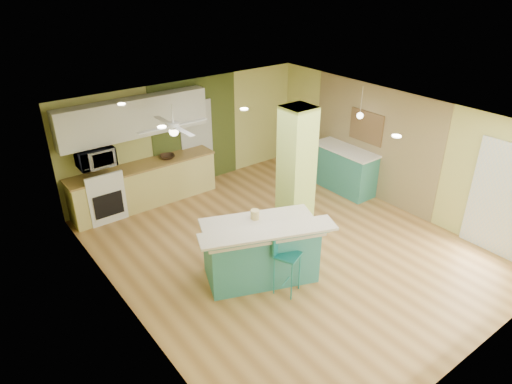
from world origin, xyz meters
The scene contains 23 objects.
floor centered at (0.00, 0.00, -0.01)m, with size 6.00×7.00×0.01m, color olive.
ceiling centered at (0.00, 0.00, 2.50)m, with size 6.00×7.00×0.01m, color white.
wall_back centered at (0.00, 3.50, 1.25)m, with size 6.00×0.01×2.50m, color #C7C66A.
wall_front centered at (0.00, -3.50, 1.25)m, with size 6.00×0.01×2.50m, color #C7C66A.
wall_left centered at (-3.00, 0.00, 1.25)m, with size 0.01×7.00×2.50m, color #C7C66A.
wall_right centered at (3.00, 0.00, 1.25)m, with size 0.01×7.00×2.50m, color #C7C66A.
wood_panel centered at (2.99, 0.60, 1.25)m, with size 0.02×3.40×2.50m, color olive.
olive_accent centered at (0.20, 3.49, 1.25)m, with size 2.20×0.02×2.50m, color #465321.
interior_door centered at (0.20, 3.46, 1.00)m, with size 0.82×0.05×2.00m, color silver.
french_door centered at (2.97, -2.30, 1.05)m, with size 0.04×1.08×2.10m, color white.
column centered at (0.65, 0.50, 1.25)m, with size 0.55×0.55×2.50m, color #C5E168.
kitchen_run centered at (-1.30, 3.20, 0.47)m, with size 3.25×0.63×0.94m.
stove centered at (-2.25, 3.19, 0.46)m, with size 0.76×0.66×1.08m.
upper_cabinets centered at (-1.30, 3.32, 1.95)m, with size 3.20×0.34×0.80m, color silver.
microwave centered at (-2.25, 3.20, 1.35)m, with size 0.70×0.48×0.39m, color silver.
ceiling_fan centered at (-1.10, 2.00, 2.08)m, with size 1.41×1.41×0.61m.
pendant_lamp centered at (2.65, 0.75, 1.88)m, with size 0.14×0.14×0.69m.
wall_decor centered at (2.96, 0.80, 1.55)m, with size 0.03×0.90×0.70m, color brown.
peninsula centered at (-0.89, -0.38, 0.53)m, with size 2.29×1.80×1.15m.
bar_stool centered at (-0.83, -0.89, 0.74)m, with size 0.48×0.48×1.10m.
side_counter centered at (2.70, 1.08, 0.51)m, with size 0.67×1.58×1.02m.
fruit_bowl centered at (-0.71, 3.19, 0.98)m, with size 0.32×0.32×0.08m, color #362316.
canister centered at (-0.82, -0.13, 1.07)m, with size 0.15×0.15×0.16m, color gold.
Camera 1 is at (-4.77, -5.35, 4.84)m, focal length 32.00 mm.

